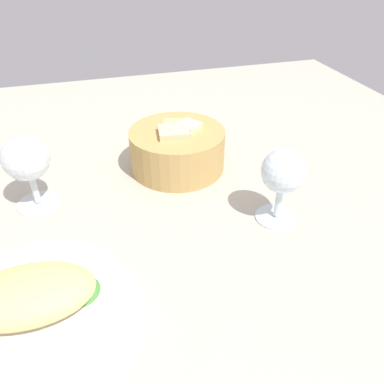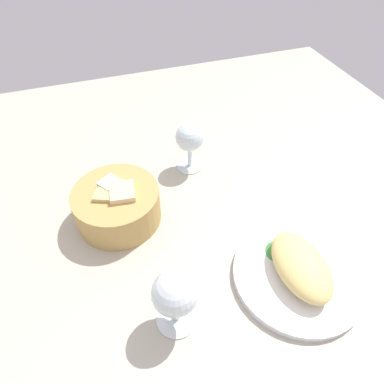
{
  "view_description": "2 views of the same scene",
  "coord_description": "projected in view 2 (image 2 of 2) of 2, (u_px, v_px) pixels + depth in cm",
  "views": [
    {
      "loc": [
        -6.79,
        -44.7,
        37.16
      ],
      "look_at": [
        5.82,
        -1.48,
        5.54
      ],
      "focal_mm": 35.48,
      "sensor_mm": 36.0,
      "label": 1
    },
    {
      "loc": [
        -40.98,
        15.26,
        54.82
      ],
      "look_at": [
        5.45,
        -0.39,
        4.91
      ],
      "focal_mm": 32.05,
      "sensor_mm": 36.0,
      "label": 2
    }
  ],
  "objects": [
    {
      "name": "ground_plane",
      "position": [
        199.0,
        230.0,
        0.7
      ],
      "size": [
        140.0,
        140.0,
        2.0
      ],
      "primitive_type": "cube",
      "color": "#B2AB98"
    },
    {
      "name": "plate",
      "position": [
        297.0,
        275.0,
        0.61
      ],
      "size": [
        23.08,
        23.08,
        1.4
      ],
      "primitive_type": "cylinder",
      "color": "white",
      "rests_on": "ground_plane"
    },
    {
      "name": "omelette",
      "position": [
        301.0,
        266.0,
        0.59
      ],
      "size": [
        15.12,
        9.45,
        4.62
      ],
      "primitive_type": "ellipsoid",
      "rotation": [
        0.0,
        0.0,
        -0.04
      ],
      "color": "#E3C674",
      "rests_on": "plate"
    },
    {
      "name": "lettuce_garnish",
      "position": [
        280.0,
        249.0,
        0.63
      ],
      "size": [
        5.18,
        5.18,
        1.74
      ],
      "primitive_type": "cone",
      "color": "#42893C",
      "rests_on": "plate"
    },
    {
      "name": "bread_basket",
      "position": [
        117.0,
        205.0,
        0.69
      ],
      "size": [
        17.18,
        17.18,
        8.63
      ],
      "color": "tan",
      "rests_on": "ground_plane"
    },
    {
      "name": "wine_glass_near",
      "position": [
        190.0,
        140.0,
        0.77
      ],
      "size": [
        6.51,
        6.51,
        11.8
      ],
      "color": "silver",
      "rests_on": "ground_plane"
    },
    {
      "name": "wine_glass_far",
      "position": [
        175.0,
        295.0,
        0.51
      ],
      "size": [
        7.09,
        7.09,
        12.22
      ],
      "color": "silver",
      "rests_on": "ground_plane"
    }
  ]
}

